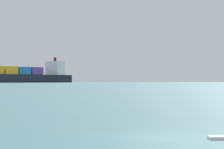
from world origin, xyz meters
name	(u,v)px	position (x,y,z in m)	size (l,w,h in m)	color
ground_plane	(168,139)	(0.00, 0.00, 0.00)	(4000.00, 4000.00, 0.00)	#386066
cargo_ship	(20,75)	(-20.65, 623.51, 9.84)	(156.03, 142.55, 37.23)	black
distant_headland	(55,78)	(67.39, 1381.18, 12.58)	(1316.39, 499.52, 25.16)	#756B56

